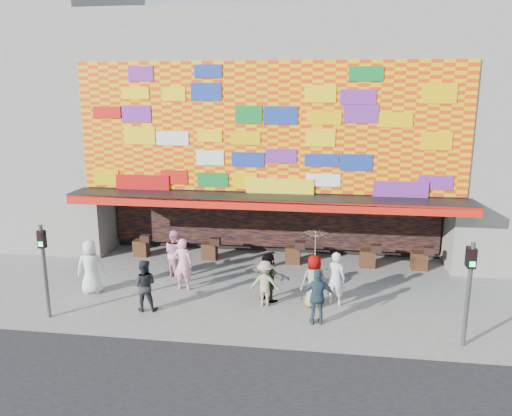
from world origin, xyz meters
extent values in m
plane|color=slate|center=(0.00, 0.00, 0.00)|extent=(90.00, 90.00, 0.00)
cube|color=gray|center=(0.00, 8.00, 6.50)|extent=(15.00, 8.00, 7.00)
cube|color=black|center=(0.00, 9.00, 1.50)|extent=(15.00, 6.00, 3.00)
cube|color=gray|center=(-7.30, 5.00, 1.50)|extent=(0.40, 2.00, 3.00)
cube|color=gray|center=(7.30, 5.00, 1.50)|extent=(0.40, 2.00, 3.00)
cube|color=black|center=(0.00, 3.40, 3.00)|extent=(15.20, 1.60, 0.12)
cube|color=red|center=(0.00, 2.62, 2.85)|extent=(15.20, 0.04, 0.35)
cube|color=#FFB200|center=(0.00, 3.96, 5.55)|extent=(14.80, 0.08, 4.90)
cube|color=black|center=(0.00, 5.85, 1.55)|extent=(14.00, 0.25, 2.50)
cube|color=gray|center=(-13.00, 8.00, 6.00)|extent=(11.00, 8.00, 12.00)
cylinder|color=#59595B|center=(-6.20, -1.50, 1.50)|extent=(0.12, 0.12, 3.00)
cube|color=black|center=(-6.20, -1.50, 2.55)|extent=(0.22, 0.18, 0.55)
cube|color=black|center=(-6.20, -1.59, 2.68)|extent=(0.14, 0.02, 0.14)
cube|color=#19E533|center=(-6.20, -1.59, 2.42)|extent=(0.14, 0.02, 0.14)
cylinder|color=#59595B|center=(6.20, -1.50, 1.50)|extent=(0.12, 0.12, 3.00)
cube|color=black|center=(6.20, -1.50, 2.55)|extent=(0.22, 0.18, 0.55)
cube|color=black|center=(6.20, -1.59, 2.68)|extent=(0.14, 0.02, 0.14)
cube|color=#19E533|center=(6.20, -1.59, 2.42)|extent=(0.14, 0.02, 0.14)
imported|color=silver|center=(-5.75, 0.54, 0.95)|extent=(1.09, 0.90, 1.91)
imported|color=#F8A0B7|center=(-2.66, 1.29, 0.94)|extent=(0.73, 0.51, 1.89)
imported|color=#222328|center=(-3.41, -0.58, 0.85)|extent=(0.92, 0.78, 1.70)
imported|color=tan|center=(0.39, 0.34, 0.77)|extent=(1.02, 0.61, 1.54)
imported|color=#2D4150|center=(2.12, -0.76, 0.87)|extent=(1.08, 0.60, 1.74)
imported|color=gray|center=(0.44, 0.74, 0.84)|extent=(1.57, 1.26, 1.68)
imported|color=gray|center=(1.98, 0.50, 0.88)|extent=(1.01, 0.84, 1.77)
imported|color=silver|center=(2.67, 0.75, 0.91)|extent=(0.74, 0.57, 1.82)
imported|color=pink|center=(-3.32, 2.49, 0.91)|extent=(1.12, 1.11, 1.82)
imported|color=#F5E79A|center=(1.98, 0.50, 2.15)|extent=(1.23, 1.24, 0.90)
cylinder|color=#4C3326|center=(1.98, 0.50, 1.25)|extent=(0.02, 0.02, 1.00)
camera|label=1|loc=(2.29, -14.87, 6.94)|focal=35.00mm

